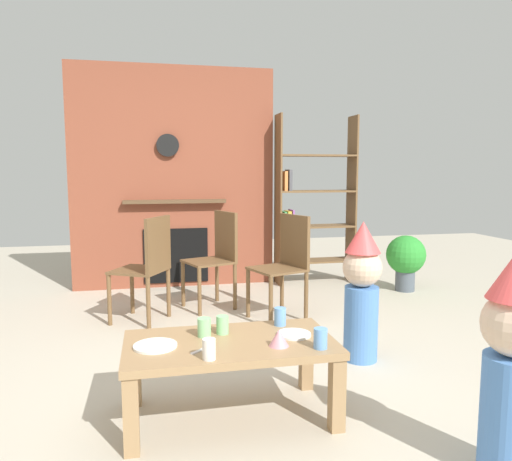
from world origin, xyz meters
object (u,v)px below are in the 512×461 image
object	(u,v)px
paper_cup_near_left	(222,325)
paper_cup_center	(320,338)
birthday_cake_slice	(279,338)
bookshelf	(311,206)
coffee_table	(230,353)
dining_chair_left	(149,263)
dining_chair_right	(286,260)
child_in_pink	(362,288)
paper_cup_far_right	(209,349)
paper_cup_near_right	(204,327)
paper_plate_front	(294,334)
potted_plant_tall	(406,258)
paper_plate_rear	(155,346)
dining_chair_middle	(217,253)
paper_cup_far_left	(280,317)

from	to	relation	value
paper_cup_near_left	paper_cup_center	world-z (taller)	paper_cup_center
birthday_cake_slice	bookshelf	bearing A→B (deg)	68.74
coffee_table	dining_chair_left	distance (m)	1.80
dining_chair_left	dining_chair_right	distance (m)	1.17
child_in_pink	paper_cup_far_right	bearing A→B (deg)	5.21
coffee_table	paper_cup_near_right	size ratio (longest dim) A/B	10.89
bookshelf	paper_cup_far_right	distance (m)	3.49
paper_plate_front	child_in_pink	size ratio (longest dim) A/B	0.19
paper_cup_far_right	dining_chair_right	distance (m)	2.05
dining_chair_right	paper_cup_center	bearing A→B (deg)	60.10
potted_plant_tall	bookshelf	bearing A→B (deg)	145.37
paper_plate_rear	birthday_cake_slice	xyz separation A→B (m)	(0.60, -0.12, 0.04)
paper_plate_rear	dining_chair_right	world-z (taller)	dining_chair_right
child_in_pink	dining_chair_right	world-z (taller)	child_in_pink
bookshelf	paper_cup_near_left	world-z (taller)	bookshelf
paper_plate_front	birthday_cake_slice	bearing A→B (deg)	-130.96
paper_plate_front	birthday_cake_slice	size ratio (longest dim) A/B	1.81
paper_cup_center	birthday_cake_slice	size ratio (longest dim) A/B	1.00
paper_plate_front	paper_cup_near_left	bearing A→B (deg)	163.64
bookshelf	paper_cup_center	distance (m)	3.27
paper_plate_rear	paper_cup_near_right	bearing A→B (deg)	22.08
paper_plate_front	paper_cup_near_right	bearing A→B (deg)	169.86
birthday_cake_slice	coffee_table	bearing A→B (deg)	150.59
dining_chair_left	potted_plant_tall	bearing A→B (deg)	-140.08
bookshelf	paper_cup_far_right	bearing A→B (deg)	-116.20
paper_cup_near_left	paper_plate_rear	bearing A→B (deg)	-160.25
paper_cup_far_right	potted_plant_tall	bearing A→B (deg)	46.26
paper_cup_center	bookshelf	bearing A→B (deg)	72.36
paper_cup_center	dining_chair_left	world-z (taller)	dining_chair_left
paper_cup_near_left	potted_plant_tall	distance (m)	3.16
bookshelf	dining_chair_middle	size ratio (longest dim) A/B	2.11
bookshelf	paper_cup_near_right	world-z (taller)	bookshelf
birthday_cake_slice	potted_plant_tall	xyz separation A→B (m)	(2.04, 2.41, -0.09)
paper_plate_front	potted_plant_tall	bearing A→B (deg)	49.77
bookshelf	paper_cup_near_right	bearing A→B (deg)	-118.53
paper_plate_rear	dining_chair_left	bearing A→B (deg)	91.11
paper_cup_far_left	paper_plate_rear	size ratio (longest dim) A/B	0.47
paper_plate_front	birthday_cake_slice	distance (m)	0.18
paper_cup_far_left	paper_cup_center	bearing A→B (deg)	-75.60
bookshelf	child_in_pink	distance (m)	2.37
paper_cup_far_left	paper_cup_far_right	world-z (taller)	paper_cup_far_left
paper_cup_near_left	child_in_pink	size ratio (longest dim) A/B	0.10
bookshelf	paper_plate_front	bearing A→B (deg)	-110.12
paper_cup_near_right	potted_plant_tall	size ratio (longest dim) A/B	0.16
paper_cup_far_left	birthday_cake_slice	xyz separation A→B (m)	(-0.09, -0.32, -0.01)
bookshelf	paper_plate_rear	bearing A→B (deg)	-121.46
dining_chair_left	coffee_table	bearing A→B (deg)	131.76
paper_cup_near_right	paper_cup_far_right	distance (m)	0.32
paper_cup_near_right	paper_cup_center	distance (m)	0.61
bookshelf	dining_chair_left	size ratio (longest dim) A/B	2.11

